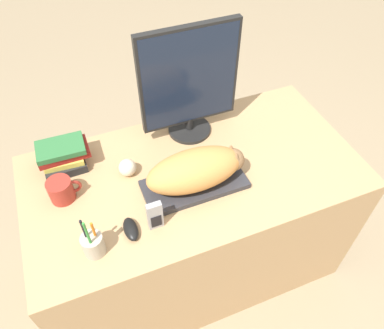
% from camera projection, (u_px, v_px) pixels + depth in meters
% --- Properties ---
extents(ground_plane, '(12.00, 12.00, 0.00)m').
position_uv_depth(ground_plane, '(220.00, 320.00, 1.93)').
color(ground_plane, '#998466').
extents(desk, '(1.42, 0.74, 0.78)m').
position_uv_depth(desk, '(194.00, 222.00, 1.87)').
color(desk, tan).
rests_on(desk, ground_plane).
extents(keyboard, '(0.42, 0.19, 0.02)m').
position_uv_depth(keyboard, '(194.00, 184.00, 1.52)').
color(keyboard, '#2D2D33').
rests_on(keyboard, desk).
extents(cat, '(0.41, 0.18, 0.15)m').
position_uv_depth(cat, '(198.00, 169.00, 1.46)').
color(cat, '#D18C47').
rests_on(cat, keyboard).
extents(monitor, '(0.43, 0.20, 0.52)m').
position_uv_depth(monitor, '(189.00, 82.00, 1.55)').
color(monitor, black).
rests_on(monitor, desk).
extents(computer_mouse, '(0.05, 0.11, 0.03)m').
position_uv_depth(computer_mouse, '(131.00, 229.00, 1.37)').
color(computer_mouse, black).
rests_on(computer_mouse, desk).
extents(coffee_mug, '(0.13, 0.10, 0.09)m').
position_uv_depth(coffee_mug, '(62.00, 190.00, 1.45)').
color(coffee_mug, '#9E2D23').
rests_on(coffee_mug, desk).
extents(pen_cup, '(0.08, 0.08, 0.20)m').
position_uv_depth(pen_cup, '(93.00, 244.00, 1.29)').
color(pen_cup, '#B2A893').
rests_on(pen_cup, desk).
extents(baseball, '(0.07, 0.07, 0.07)m').
position_uv_depth(baseball, '(127.00, 168.00, 1.55)').
color(baseball, beige).
rests_on(baseball, desk).
extents(phone, '(0.06, 0.03, 0.13)m').
position_uv_depth(phone, '(155.00, 216.00, 1.35)').
color(phone, '#99999E').
rests_on(phone, desk).
extents(book_stack, '(0.21, 0.17, 0.12)m').
position_uv_depth(book_stack, '(63.00, 156.00, 1.56)').
color(book_stack, black).
rests_on(book_stack, desk).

